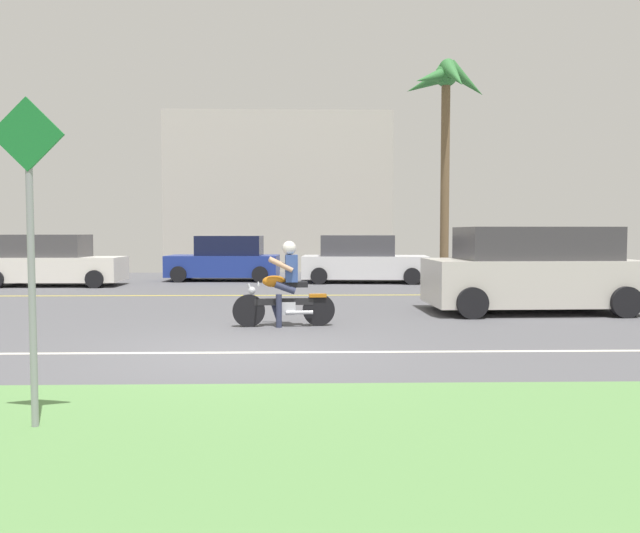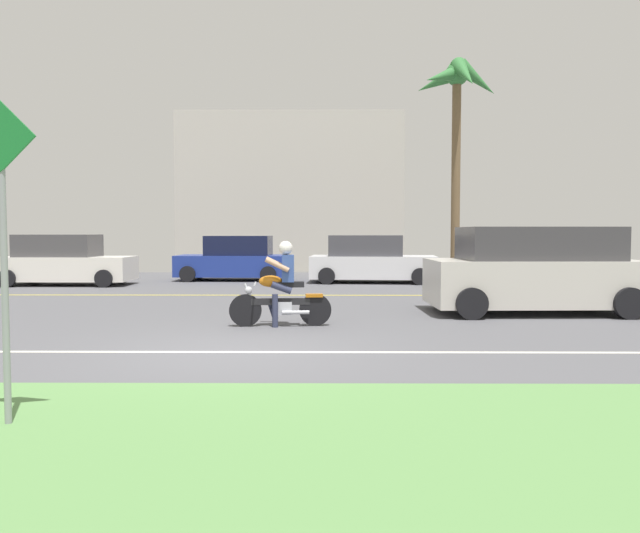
{
  "view_description": "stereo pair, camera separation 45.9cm",
  "coord_description": "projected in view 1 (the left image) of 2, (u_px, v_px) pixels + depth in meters",
  "views": [
    {
      "loc": [
        0.89,
        -9.11,
        1.74
      ],
      "look_at": [
        1.23,
        4.39,
        1.0
      ],
      "focal_mm": 35.44,
      "sensor_mm": 36.0,
      "label": 1
    },
    {
      "loc": [
        1.35,
        -9.11,
        1.74
      ],
      "look_at": [
        1.23,
        4.39,
        1.0
      ],
      "focal_mm": 35.44,
      "sensor_mm": 36.0,
      "label": 2
    }
  ],
  "objects": [
    {
      "name": "building_far",
      "position": [
        280.0,
        193.0,
        29.92
      ],
      "size": [
        10.22,
        4.0,
        7.14
      ],
      "primitive_type": "cube",
      "color": "#BCB7AD",
      "rests_on": "ground"
    },
    {
      "name": "parked_car_2",
      "position": [
        363.0,
        260.0,
        21.76
      ],
      "size": [
        4.39,
        2.26,
        1.63
      ],
      "color": "silver",
      "rests_on": "ground"
    },
    {
      "name": "parked_car_0",
      "position": [
        53.0,
        262.0,
        20.33
      ],
      "size": [
        4.28,
        1.89,
        1.65
      ],
      "color": "white",
      "rests_on": "ground"
    },
    {
      "name": "motorcyclist",
      "position": [
        285.0,
        290.0,
        11.59
      ],
      "size": [
        1.88,
        0.62,
        1.57
      ],
      "color": "black",
      "rests_on": "ground"
    },
    {
      "name": "street_sign",
      "position": [
        30.0,
        233.0,
        5.35
      ],
      "size": [
        0.62,
        0.06,
        2.87
      ],
      "color": "gray",
      "rests_on": "ground"
    },
    {
      "name": "palm_tree_0",
      "position": [
        445.0,
        97.0,
        24.73
      ],
      "size": [
        3.35,
        3.47,
        8.47
      ],
      "color": "brown",
      "rests_on": "ground"
    },
    {
      "name": "lane_line_near",
      "position": [
        242.0,
        352.0,
        9.08
      ],
      "size": [
        50.4,
        0.12,
        0.01
      ],
      "primitive_type": "cube",
      "color": "silver",
      "rests_on": "ground"
    },
    {
      "name": "parked_car_1",
      "position": [
        225.0,
        260.0,
        22.56
      ],
      "size": [
        3.99,
        2.03,
        1.6
      ],
      "color": "navy",
      "rests_on": "ground"
    },
    {
      "name": "grass_median",
      "position": [
        194.0,
        444.0,
        5.07
      ],
      "size": [
        56.0,
        3.8,
        0.06
      ],
      "primitive_type": "cube",
      "color": "#5B8C4C",
      "rests_on": "ground"
    },
    {
      "name": "suv_nearby",
      "position": [
        532.0,
        271.0,
        13.68
      ],
      "size": [
        4.61,
        2.35,
        1.85
      ],
      "color": "beige",
      "rests_on": "ground"
    },
    {
      "name": "ground",
      "position": [
        258.0,
        323.0,
        12.16
      ],
      "size": [
        56.0,
        30.0,
        0.04
      ],
      "primitive_type": "cube",
      "color": "#545459"
    },
    {
      "name": "lane_line_far",
      "position": [
        272.0,
        295.0,
        17.3
      ],
      "size": [
        50.4,
        0.12,
        0.01
      ],
      "primitive_type": "cube",
      "color": "yellow",
      "rests_on": "ground"
    }
  ]
}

